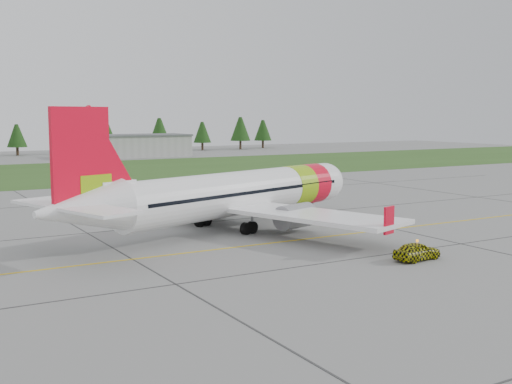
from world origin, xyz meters
TOP-DOWN VIEW (x-y plane):
  - ground at (0.00, 0.00)m, footprint 320.00×320.00m
  - aircraft at (-2.64, 15.61)m, footprint 35.17×33.34m
  - follow_me_car at (2.69, -2.53)m, footprint 1.49×1.70m
  - grass_strip at (0.00, 82.00)m, footprint 320.00×50.00m
  - taxi_guideline at (0.00, 8.00)m, footprint 120.00×0.25m
  - hangar_east at (25.00, 118.00)m, footprint 24.00×12.00m
  - treeline at (0.00, 138.00)m, footprint 160.00×8.00m

SIDE VIEW (x-z plane):
  - ground at x=0.00m, z-range 0.00..0.00m
  - taxi_guideline at x=0.00m, z-range 0.00..0.02m
  - grass_strip at x=0.00m, z-range 0.00..0.03m
  - follow_me_car at x=2.69m, z-range 0.00..3.89m
  - hangar_east at x=25.00m, z-range 0.00..5.20m
  - aircraft at x=-2.64m, z-range -2.33..8.68m
  - treeline at x=0.00m, z-range 0.00..10.00m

